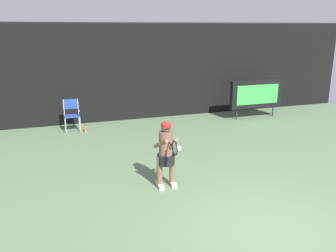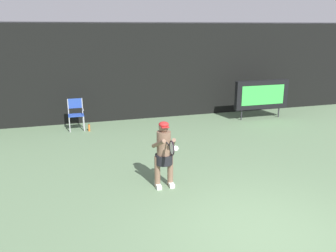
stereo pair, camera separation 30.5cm
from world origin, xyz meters
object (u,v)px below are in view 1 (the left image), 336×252
at_px(water_bottle, 85,128).
at_px(tennis_racket, 174,148).
at_px(scoreboard, 256,94).
at_px(tennis_player, 166,152).
at_px(umpire_chair, 72,113).

relative_size(water_bottle, tennis_racket, 0.44).
bearing_deg(water_bottle, scoreboard, -1.41).
distance_m(water_bottle, tennis_player, 5.15).
height_order(umpire_chair, tennis_racket, tennis_racket).
height_order(scoreboard, tennis_racket, scoreboard).
bearing_deg(tennis_player, tennis_racket, -88.23).
bearing_deg(scoreboard, water_bottle, 178.59).
relative_size(scoreboard, tennis_racket, 3.65).
bearing_deg(water_bottle, tennis_player, -75.82).
bearing_deg(tennis_player, scoreboard, 41.97).
distance_m(tennis_player, tennis_racket, 0.56).
bearing_deg(tennis_racket, umpire_chair, 107.70).
distance_m(scoreboard, umpire_chair, 6.99).
relative_size(scoreboard, umpire_chair, 2.04).
distance_m(scoreboard, tennis_player, 7.16).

